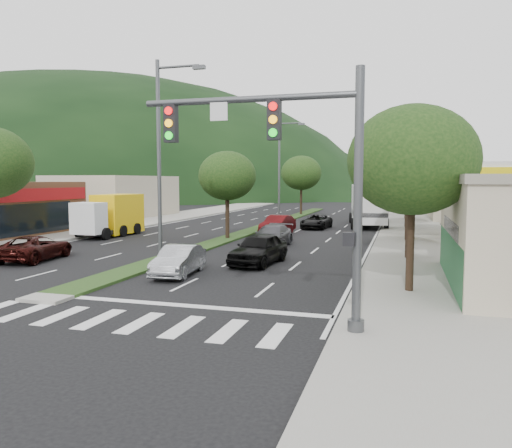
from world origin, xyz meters
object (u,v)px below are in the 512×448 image
(tree_r_a, at_px, (413,160))
(streetlight_mid, at_px, (281,165))
(tree_med_near, at_px, (227,176))
(motorhome, at_px, (368,204))
(box_truck, at_px, (112,216))
(tree_r_b, at_px, (410,162))
(car_queue_c, at_px, (278,225))
(tree_r_c, at_px, (408,171))
(tree_med_far, at_px, (301,173))
(tree_r_e, at_px, (407,173))
(streetlight_near, at_px, (163,151))
(car_queue_b, at_px, (272,236))
(sedan_silver, at_px, (179,260))
(suv_maroon, at_px, (35,248))
(tree_r_d, at_px, (408,168))
(traffic_signal, at_px, (298,160))
(car_queue_d, at_px, (316,222))
(car_queue_a, at_px, (259,249))

(tree_r_a, relative_size, streetlight_mid, 0.66)
(tree_med_near, relative_size, motorhome, 0.60)
(box_truck, height_order, motorhome, motorhome)
(tree_r_b, relative_size, car_queue_c, 1.60)
(tree_r_c, height_order, tree_med_far, tree_med_far)
(tree_r_e, relative_size, streetlight_near, 0.67)
(car_queue_b, bearing_deg, tree_r_c, 33.06)
(streetlight_mid, distance_m, sedan_silver, 28.47)
(tree_r_a, xyz_separation_m, tree_r_c, (0.00, 16.00, -0.07))
(streetlight_mid, bearing_deg, motorhome, -10.74)
(box_truck, bearing_deg, streetlight_near, 135.29)
(sedan_silver, xyz_separation_m, motorhome, (6.26, 26.35, 1.34))
(tree_med_near, distance_m, suv_maroon, 13.60)
(tree_r_d, xyz_separation_m, car_queue_c, (-9.53, -7.42, -4.47))
(traffic_signal, distance_m, tree_r_e, 41.65)
(tree_med_far, height_order, car_queue_b, tree_med_far)
(streetlight_mid, bearing_deg, tree_med_near, -90.78)
(tree_r_a, xyz_separation_m, car_queue_b, (-8.09, 11.22, -4.15))
(suv_maroon, relative_size, car_queue_c, 1.06)
(tree_r_b, xyz_separation_m, car_queue_d, (-7.38, 15.58, -4.43))
(tree_r_d, bearing_deg, box_truck, -149.75)
(streetlight_near, height_order, car_queue_d, streetlight_near)
(tree_r_b, xyz_separation_m, tree_r_d, (0.00, 18.00, 0.14))
(car_queue_a, bearing_deg, tree_r_d, 77.70)
(streetlight_near, distance_m, sedan_silver, 6.16)
(motorhome, bearing_deg, tree_r_d, -29.66)
(streetlight_mid, bearing_deg, tree_r_d, -14.27)
(traffic_signal, xyz_separation_m, tree_r_b, (2.97, 13.54, 0.39))
(suv_maroon, bearing_deg, traffic_signal, 144.55)
(tree_r_b, distance_m, tree_med_near, 13.43)
(suv_maroon, xyz_separation_m, car_queue_a, (11.42, 2.10, 0.13))
(traffic_signal, bearing_deg, car_queue_d, 98.61)
(tree_r_d, height_order, streetlight_mid, streetlight_mid)
(tree_r_a, distance_m, car_queue_c, 21.29)
(car_queue_c, relative_size, box_truck, 0.69)
(tree_med_near, height_order, car_queue_b, tree_med_near)
(tree_r_c, height_order, car_queue_c, tree_r_c)
(sedan_silver, bearing_deg, tree_med_far, 87.75)
(car_queue_c, bearing_deg, car_queue_b, -71.79)
(suv_maroon, bearing_deg, car_queue_d, -125.49)
(tree_med_near, bearing_deg, tree_r_b, -26.57)
(streetlight_mid, height_order, sedan_silver, streetlight_mid)
(tree_r_e, distance_m, suv_maroon, 38.35)
(traffic_signal, xyz_separation_m, car_queue_a, (-4.07, 10.29, -3.88))
(tree_r_d, distance_m, box_truck, 24.59)
(sedan_silver, bearing_deg, tree_r_b, 30.16)
(traffic_signal, xyz_separation_m, tree_med_near, (-9.03, 19.54, -0.22))
(tree_r_e, xyz_separation_m, motorhome, (-3.34, -8.60, -2.91))
(tree_r_a, distance_m, sedan_silver, 10.52)
(suv_maroon, bearing_deg, tree_r_d, -135.92)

